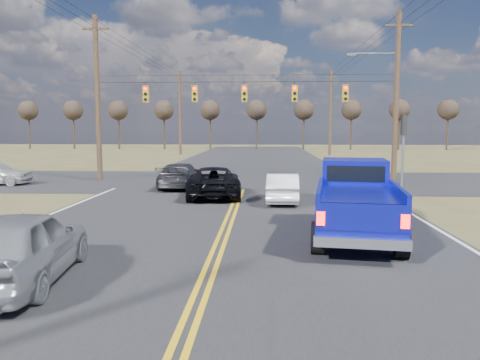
{
  "coord_description": "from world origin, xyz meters",
  "views": [
    {
      "loc": [
        1.24,
        -10.45,
        3.27
      ],
      "look_at": [
        0.41,
        5.32,
        1.5
      ],
      "focal_mm": 35.0,
      "sensor_mm": 36.0,
      "label": 1
    }
  ],
  "objects_px": {
    "pickup_truck": "(356,201)",
    "dgrey_car_queue": "(180,175)",
    "silver_suv": "(20,246)",
    "black_suv": "(214,182)",
    "white_car_queue": "(282,188)"
  },
  "relations": [
    {
      "from": "silver_suv",
      "to": "white_car_queue",
      "type": "bearing_deg",
      "value": -124.65
    },
    {
      "from": "silver_suv",
      "to": "black_suv",
      "type": "xyz_separation_m",
      "value": [
        2.73,
        12.53,
        -0.07
      ]
    },
    {
      "from": "white_car_queue",
      "to": "dgrey_car_queue",
      "type": "bearing_deg",
      "value": -38.87
    },
    {
      "from": "silver_suv",
      "to": "black_suv",
      "type": "relative_size",
      "value": 0.9
    },
    {
      "from": "pickup_truck",
      "to": "silver_suv",
      "type": "height_order",
      "value": "pickup_truck"
    },
    {
      "from": "silver_suv",
      "to": "black_suv",
      "type": "height_order",
      "value": "silver_suv"
    },
    {
      "from": "pickup_truck",
      "to": "black_suv",
      "type": "relative_size",
      "value": 1.21
    },
    {
      "from": "pickup_truck",
      "to": "black_suv",
      "type": "distance_m",
      "value": 9.46
    },
    {
      "from": "pickup_truck",
      "to": "dgrey_car_queue",
      "type": "relative_size",
      "value": 1.33
    },
    {
      "from": "black_suv",
      "to": "dgrey_car_queue",
      "type": "height_order",
      "value": "black_suv"
    },
    {
      "from": "black_suv",
      "to": "white_car_queue",
      "type": "height_order",
      "value": "black_suv"
    },
    {
      "from": "pickup_truck",
      "to": "white_car_queue",
      "type": "xyz_separation_m",
      "value": [
        -1.94,
        6.52,
        -0.45
      ]
    },
    {
      "from": "dgrey_car_queue",
      "to": "pickup_truck",
      "type": "bearing_deg",
      "value": 123.43
    },
    {
      "from": "pickup_truck",
      "to": "silver_suv",
      "type": "xyz_separation_m",
      "value": [
        -7.84,
        -4.59,
        -0.3
      ]
    },
    {
      "from": "black_suv",
      "to": "white_car_queue",
      "type": "distance_m",
      "value": 3.49
    }
  ]
}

